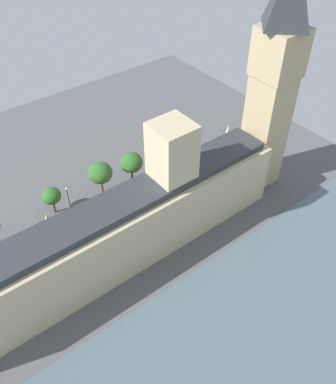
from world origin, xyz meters
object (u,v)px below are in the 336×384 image
object	(u,v)px
car_black_near_tower	(117,208)
street_lamp_slot_12	(68,194)
car_silver_corner	(180,174)
double_decker_bus_leading	(152,187)
clock_tower	(275,76)
plane_tree_slot_11	(131,163)
plane_tree_by_river_gate	(100,173)
parliament_building	(124,228)
pedestrian_kerbside	(215,175)
pedestrian_trailing	(83,244)
plane_tree_slot_10	(51,196)
double_decker_bus_opposite_hall	(63,231)

from	to	relation	value
car_black_near_tower	street_lamp_slot_12	xyz separation A→B (m)	(7.85, 8.88, 3.82)
car_silver_corner	double_decker_bus_leading	bearing A→B (deg)	93.71
clock_tower	car_silver_corner	world-z (taller)	clock_tower
car_black_near_tower	plane_tree_slot_11	size ratio (longest dim) A/B	0.52
car_silver_corner	car_black_near_tower	bearing A→B (deg)	88.44
double_decker_bus_leading	plane_tree_by_river_gate	distance (m)	13.57
parliament_building	pedestrian_kerbside	xyz separation A→B (m)	(8.11, -34.00, -8.37)
parliament_building	double_decker_bus_leading	xyz separation A→B (m)	(12.87, -16.36, -6.48)
pedestrian_kerbside	pedestrian_trailing	bearing A→B (deg)	-179.69
plane_tree_slot_10	plane_tree_slot_11	bearing A→B (deg)	-94.09
street_lamp_slot_12	car_silver_corner	bearing A→B (deg)	-103.68
pedestrian_trailing	plane_tree_slot_11	bearing A→B (deg)	53.63
car_black_near_tower	pedestrian_kerbside	world-z (taller)	car_black_near_tower
clock_tower	plane_tree_by_river_gate	xyz separation A→B (m)	(19.75, 36.62, -22.69)
clock_tower	double_decker_bus_opposite_hall	xyz separation A→B (m)	(12.12, 51.52, -27.29)
double_decker_bus_opposite_hall	plane_tree_slot_11	bearing A→B (deg)	104.85
car_black_near_tower	plane_tree_slot_10	size ratio (longest dim) A/B	0.59
pedestrian_kerbside	plane_tree_slot_10	distance (m)	43.20
double_decker_bus_leading	car_black_near_tower	world-z (taller)	double_decker_bus_leading
pedestrian_trailing	street_lamp_slot_12	distance (m)	14.14
parliament_building	plane_tree_by_river_gate	bearing A→B (deg)	-16.92
double_decker_bus_leading	street_lamp_slot_12	world-z (taller)	street_lamp_slot_12
double_decker_bus_leading	plane_tree_by_river_gate	bearing A→B (deg)	49.87
plane_tree_slot_10	plane_tree_slot_11	xyz separation A→B (m)	(-1.58, -22.15, 0.51)
car_black_near_tower	street_lamp_slot_12	world-z (taller)	street_lamp_slot_12
parliament_building	clock_tower	size ratio (longest dim) A/B	1.37
pedestrian_trailing	car_black_near_tower	bearing A→B (deg)	46.61
double_decker_bus_opposite_hall	plane_tree_by_river_gate	bearing A→B (deg)	114.10
pedestrian_kerbside	plane_tree_by_river_gate	xyz separation A→B (m)	(12.66, 27.68, 6.49)
pedestrian_trailing	plane_tree_by_river_gate	bearing A→B (deg)	68.15
clock_tower	car_black_near_tower	xyz separation A→B (m)	(12.53, 36.89, -29.03)
plane_tree_by_river_gate	parliament_building	bearing A→B (deg)	163.08
double_decker_bus_opposite_hall	car_black_near_tower	bearing A→B (deg)	88.59
car_silver_corner	double_decker_bus_opposite_hall	size ratio (longest dim) A/B	0.44
clock_tower	parliament_building	bearing A→B (deg)	91.37
double_decker_bus_leading	street_lamp_slot_12	bearing A→B (deg)	64.11
double_decker_bus_leading	street_lamp_slot_12	size ratio (longest dim) A/B	1.55
plane_tree_slot_10	street_lamp_slot_12	world-z (taller)	plane_tree_slot_10
car_black_near_tower	pedestrian_trailing	distance (m)	13.58
double_decker_bus_opposite_hall	plane_tree_slot_10	world-z (taller)	plane_tree_slot_10
car_silver_corner	double_decker_bus_leading	distance (m)	10.77
plane_tree_slot_10	street_lamp_slot_12	xyz separation A→B (m)	(-1.16, -3.62, -0.68)
double_decker_bus_leading	pedestrian_trailing	bearing A→B (deg)	99.36
clock_tower	plane_tree_slot_11	world-z (taller)	clock_tower
clock_tower	street_lamp_slot_12	xyz separation A→B (m)	(20.37, 45.77, -25.21)
double_decker_bus_opposite_hall	pedestrian_trailing	size ratio (longest dim) A/B	6.27
double_decker_bus_opposite_hall	plane_tree_by_river_gate	distance (m)	17.36
parliament_building	plane_tree_slot_11	distance (m)	26.40
car_silver_corner	double_decker_bus_opposite_hall	xyz separation A→B (m)	(-1.01, 35.49, 1.75)
car_silver_corner	pedestrian_kerbside	xyz separation A→B (m)	(-6.05, -7.09, -0.15)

